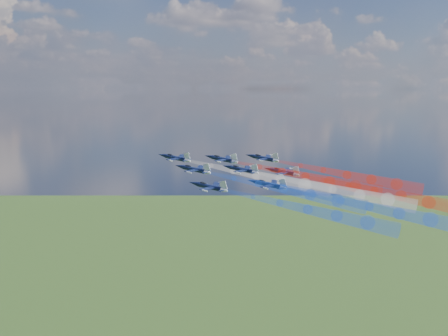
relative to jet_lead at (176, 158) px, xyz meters
name	(u,v)px	position (x,y,z in m)	size (l,w,h in m)	color
jet_lead	(176,158)	(0.00, 0.00, 0.00)	(9.74, 12.18, 3.25)	black
trail_lead	(256,175)	(18.64, -20.63, -3.67)	(4.06, 45.34, 4.06)	white
jet_inner_left	(194,169)	(0.75, -15.95, -1.58)	(9.74, 12.18, 3.25)	black
trail_inner_left	(284,189)	(19.39, -36.59, -5.25)	(4.06, 45.34, 4.06)	blue
jet_inner_right	(223,159)	(14.51, -3.97, -0.60)	(9.74, 12.18, 3.25)	black
trail_inner_right	(305,176)	(33.15, -24.60, -4.28)	(4.06, 45.34, 4.06)	red
jet_outer_left	(210,187)	(0.81, -28.77, -4.68)	(9.74, 12.18, 3.25)	black
trail_outer_left	(308,209)	(19.45, -49.40, -8.35)	(4.06, 45.34, 4.06)	blue
jet_center_third	(242,170)	(15.34, -17.59, -2.25)	(9.74, 12.18, 3.25)	black
trail_center_third	(333,189)	(33.98, -38.23, -5.92)	(4.06, 45.34, 4.06)	white
jet_outer_right	(264,158)	(28.85, -4.55, -0.87)	(9.74, 12.18, 3.25)	black
trail_outer_right	(347,175)	(47.49, -25.19, -4.54)	(4.06, 45.34, 4.06)	red
jet_rear_left	(269,185)	(17.04, -32.12, -4.57)	(9.74, 12.18, 3.25)	black
trail_rear_left	(369,207)	(35.68, -52.75, -8.24)	(4.06, 45.34, 4.06)	blue
jet_rear_right	(283,172)	(29.01, -18.16, -3.58)	(9.74, 12.18, 3.25)	black
trail_rear_right	(374,191)	(47.65, -38.79, -7.25)	(4.06, 45.34, 4.06)	red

